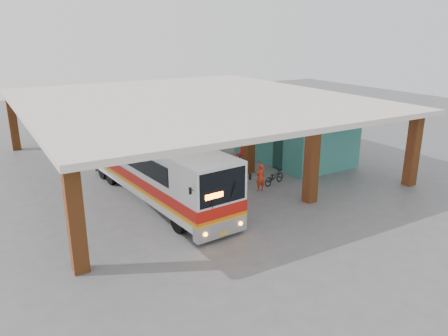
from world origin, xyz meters
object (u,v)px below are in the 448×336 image
at_px(pedestrian, 260,177).
at_px(red_chair, 241,152).
at_px(coach_bus, 156,167).
at_px(motorcycle, 274,177).

relative_size(pedestrian, red_chair, 1.85).
bearing_deg(red_chair, coach_bus, -155.54).
xyz_separation_m(coach_bus, pedestrian, (5.66, -1.86, -1.04)).
bearing_deg(motorcycle, red_chair, -30.93).
height_order(coach_bus, pedestrian, coach_bus).
height_order(motorcycle, red_chair, motorcycle).
relative_size(coach_bus, pedestrian, 8.00).
distance_m(coach_bus, pedestrian, 6.05).
xyz_separation_m(motorcycle, pedestrian, (-1.37, -0.48, 0.35)).
relative_size(motorcycle, red_chair, 2.01).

